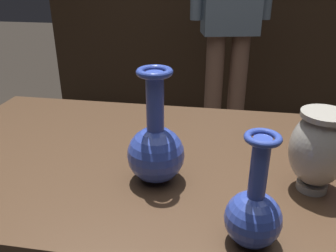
{
  "coord_description": "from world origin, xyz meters",
  "views": [
    {
      "loc": [
        0.09,
        -0.7,
        1.2
      ],
      "look_at": [
        -0.02,
        -0.05,
        0.9
      ],
      "focal_mm": 37.81,
      "sensor_mm": 36.0,
      "label": 1
    }
  ],
  "objects": [
    {
      "name": "back_display_shelf",
      "position": [
        0.0,
        2.2,
        0.49
      ],
      "size": [
        2.6,
        0.4,
        0.99
      ],
      "color": "black",
      "rests_on": "ground_plane"
    },
    {
      "name": "vase_centerpiece",
      "position": [
        -0.03,
        -0.09,
        0.87
      ],
      "size": [
        0.11,
        0.11,
        0.23
      ],
      "color": "#2D429E",
      "rests_on": "display_plinth"
    },
    {
      "name": "vase_left_accent",
      "position": [
        0.27,
        -0.08,
        0.89
      ],
      "size": [
        0.11,
        0.11,
        0.16
      ],
      "color": "gray",
      "rests_on": "display_plinth"
    },
    {
      "name": "vase_right_accent",
      "position": [
        0.15,
        -0.25,
        0.86
      ],
      "size": [
        0.09,
        0.09,
        0.19
      ],
      "color": "#2D429E",
      "rests_on": "display_plinth"
    },
    {
      "name": "visitor_center_back",
      "position": [
        0.09,
        1.45,
        0.99
      ],
      "size": [
        0.46,
        0.25,
        1.68
      ],
      "rotation": [
        0.0,
        0.0,
        3.37
      ],
      "color": "brown",
      "rests_on": "ground_plane"
    }
  ]
}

